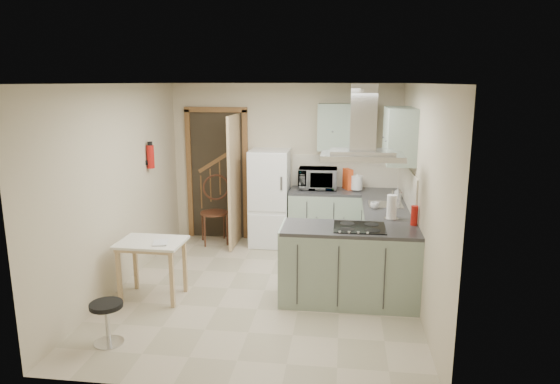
# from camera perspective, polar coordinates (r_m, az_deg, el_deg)

# --- Properties ---
(floor) EXTENTS (4.20, 4.20, 0.00)m
(floor) POSITION_cam_1_polar(r_m,az_deg,el_deg) (6.28, -1.77, -11.16)
(floor) COLOR #B5A68D
(floor) RESTS_ON ground
(ceiling) EXTENTS (4.20, 4.20, 0.00)m
(ceiling) POSITION_cam_1_polar(r_m,az_deg,el_deg) (5.76, -1.94, 12.29)
(ceiling) COLOR silver
(ceiling) RESTS_ON back_wall
(back_wall) EXTENTS (3.60, 0.00, 3.60)m
(back_wall) POSITION_cam_1_polar(r_m,az_deg,el_deg) (7.94, 0.57, 3.29)
(back_wall) COLOR #C2B396
(back_wall) RESTS_ON floor
(left_wall) EXTENTS (0.00, 4.20, 4.20)m
(left_wall) POSITION_cam_1_polar(r_m,az_deg,el_deg) (6.43, -17.90, 0.49)
(left_wall) COLOR #C2B396
(left_wall) RESTS_ON floor
(right_wall) EXTENTS (0.00, 4.20, 4.20)m
(right_wall) POSITION_cam_1_polar(r_m,az_deg,el_deg) (5.89, 15.72, -0.44)
(right_wall) COLOR #C2B396
(right_wall) RESTS_ON floor
(doorway) EXTENTS (1.10, 0.12, 2.10)m
(doorway) POSITION_cam_1_polar(r_m,az_deg,el_deg) (8.14, -7.17, 2.00)
(doorway) COLOR brown
(doorway) RESTS_ON floor
(fridge) EXTENTS (0.60, 0.60, 1.50)m
(fridge) POSITION_cam_1_polar(r_m,az_deg,el_deg) (7.77, -1.17, -0.68)
(fridge) COLOR white
(fridge) RESTS_ON floor
(counter_back) EXTENTS (1.08, 0.60, 0.90)m
(counter_back) POSITION_cam_1_polar(r_m,az_deg,el_deg) (7.77, 5.14, -3.02)
(counter_back) COLOR #9EB2A0
(counter_back) RESTS_ON floor
(counter_right) EXTENTS (0.60, 1.95, 0.90)m
(counter_right) POSITION_cam_1_polar(r_m,az_deg,el_deg) (7.14, 11.69, -4.63)
(counter_right) COLOR #9EB2A0
(counter_right) RESTS_ON floor
(splashback) EXTENTS (1.68, 0.02, 0.50)m
(splashback) POSITION_cam_1_polar(r_m,az_deg,el_deg) (7.89, 7.50, 2.39)
(splashback) COLOR beige
(splashback) RESTS_ON counter_back
(wall_cabinet_back) EXTENTS (0.85, 0.35, 0.70)m
(wall_cabinet_back) POSITION_cam_1_polar(r_m,az_deg,el_deg) (7.64, 7.58, 7.35)
(wall_cabinet_back) COLOR #9EB2A0
(wall_cabinet_back) RESTS_ON back_wall
(wall_cabinet_right) EXTENTS (0.35, 0.90, 0.70)m
(wall_cabinet_right) POSITION_cam_1_polar(r_m,az_deg,el_deg) (6.60, 13.49, 6.33)
(wall_cabinet_right) COLOR #9EB2A0
(wall_cabinet_right) RESTS_ON right_wall
(peninsula) EXTENTS (1.55, 0.65, 0.90)m
(peninsula) POSITION_cam_1_polar(r_m,az_deg,el_deg) (5.88, 7.94, -8.25)
(peninsula) COLOR #9EB2A0
(peninsula) RESTS_ON floor
(hob) EXTENTS (0.58, 0.50, 0.01)m
(hob) POSITION_cam_1_polar(r_m,az_deg,el_deg) (5.74, 9.07, -4.01)
(hob) COLOR black
(hob) RESTS_ON peninsula
(extractor_hood) EXTENTS (0.90, 0.55, 0.10)m
(extractor_hood) POSITION_cam_1_polar(r_m,az_deg,el_deg) (5.56, 9.36, 4.06)
(extractor_hood) COLOR silver
(extractor_hood) RESTS_ON ceiling
(sink) EXTENTS (0.45, 0.40, 0.01)m
(sink) POSITION_cam_1_polar(r_m,az_deg,el_deg) (6.85, 11.96, -1.42)
(sink) COLOR silver
(sink) RESTS_ON counter_right
(fire_extinguisher) EXTENTS (0.10, 0.10, 0.32)m
(fire_extinguisher) POSITION_cam_1_polar(r_m,az_deg,el_deg) (7.17, -14.57, 3.92)
(fire_extinguisher) COLOR #B2140F
(fire_extinguisher) RESTS_ON left_wall
(drop_leaf_table) EXTENTS (0.76, 0.58, 0.71)m
(drop_leaf_table) POSITION_cam_1_polar(r_m,az_deg,el_deg) (6.14, -14.33, -8.59)
(drop_leaf_table) COLOR tan
(drop_leaf_table) RESTS_ON floor
(bentwood_chair) EXTENTS (0.57, 0.57, 0.98)m
(bentwood_chair) POSITION_cam_1_polar(r_m,az_deg,el_deg) (7.96, -7.53, -2.38)
(bentwood_chair) COLOR #4D2219
(bentwood_chair) RESTS_ON floor
(stool) EXTENTS (0.34, 0.34, 0.43)m
(stool) POSITION_cam_1_polar(r_m,az_deg,el_deg) (5.31, -19.11, -13.96)
(stool) COLOR black
(stool) RESTS_ON floor
(microwave) EXTENTS (0.59, 0.41, 0.32)m
(microwave) POSITION_cam_1_polar(r_m,az_deg,el_deg) (7.71, 4.33, 1.55)
(microwave) COLOR black
(microwave) RESTS_ON counter_back
(kettle) EXTENTS (0.19, 0.19, 0.25)m
(kettle) POSITION_cam_1_polar(r_m,az_deg,el_deg) (7.64, 8.79, 1.07)
(kettle) COLOR white
(kettle) RESTS_ON counter_back
(cereal_box) EXTENTS (0.16, 0.23, 0.32)m
(cereal_box) POSITION_cam_1_polar(r_m,az_deg,el_deg) (7.72, 7.75, 1.47)
(cereal_box) COLOR #E0491A
(cereal_box) RESTS_ON counter_back
(soap_bottle) EXTENTS (0.09, 0.09, 0.17)m
(soap_bottle) POSITION_cam_1_polar(r_m,az_deg,el_deg) (7.23, 13.27, -0.11)
(soap_bottle) COLOR silver
(soap_bottle) RESTS_ON counter_right
(paper_towel) EXTENTS (0.15, 0.15, 0.31)m
(paper_towel) POSITION_cam_1_polar(r_m,az_deg,el_deg) (6.14, 12.66, -1.64)
(paper_towel) COLOR white
(paper_towel) RESTS_ON counter_right
(cup) EXTENTS (0.12, 0.12, 0.09)m
(cup) POSITION_cam_1_polar(r_m,az_deg,el_deg) (6.60, 10.77, -1.53)
(cup) COLOR white
(cup) RESTS_ON counter_right
(red_bottle) EXTENTS (0.10, 0.10, 0.23)m
(red_bottle) POSITION_cam_1_polar(r_m,az_deg,el_deg) (5.94, 15.10, -2.62)
(red_bottle) COLOR red
(red_bottle) RESTS_ON peninsula
(book) EXTENTS (0.22, 0.26, 0.10)m
(book) POSITION_cam_1_polar(r_m,az_deg,el_deg) (5.90, -14.34, -5.30)
(book) COLOR brown
(book) RESTS_ON drop_leaf_table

